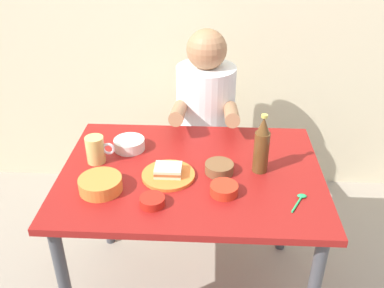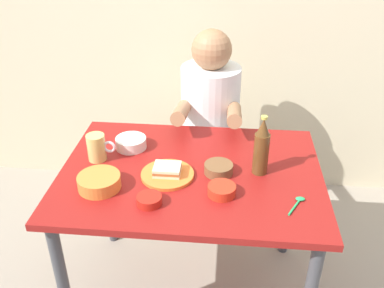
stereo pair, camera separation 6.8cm
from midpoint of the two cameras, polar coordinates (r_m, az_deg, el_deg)
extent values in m
cube|color=maroon|center=(1.81, 0.93, -3.95)|extent=(1.10, 0.80, 0.03)
cylinder|color=#3F3F44|center=(1.90, -15.75, -18.12)|extent=(0.05, 0.05, 0.71)
cylinder|color=#3F3F44|center=(2.38, -10.39, -6.04)|extent=(0.05, 0.05, 0.71)
cylinder|color=#3F3F44|center=(2.33, 13.76, -7.33)|extent=(0.05, 0.05, 0.71)
cylinder|color=#4C4C51|center=(2.62, 2.96, -5.69)|extent=(0.08, 0.08, 0.41)
cylinder|color=brown|center=(2.50, 3.09, -1.51)|extent=(0.34, 0.34, 0.04)
cylinder|color=white|center=(2.36, 3.28, 4.28)|extent=(0.32, 0.32, 0.52)
sphere|color=#A0704C|center=(2.23, 3.55, 12.50)|extent=(0.21, 0.21, 0.21)
cylinder|color=#A0704C|center=(2.09, -0.51, 4.27)|extent=(0.07, 0.31, 0.14)
cylinder|color=#A0704C|center=(2.09, 6.63, 3.94)|extent=(0.07, 0.31, 0.14)
cylinder|color=orange|center=(1.76, -2.21, -4.12)|extent=(0.22, 0.22, 0.01)
cube|color=beige|center=(1.76, -2.21, -3.77)|extent=(0.11, 0.09, 0.01)
cube|color=#9E592D|center=(1.75, -2.22, -3.44)|extent=(0.11, 0.09, 0.01)
cube|color=beige|center=(1.74, -2.23, -3.12)|extent=(0.11, 0.09, 0.01)
cylinder|color=#D1BC66|center=(1.88, -11.68, -0.47)|extent=(0.08, 0.08, 0.12)
torus|color=silver|center=(1.86, -9.99, -0.40)|extent=(0.06, 0.01, 0.06)
cylinder|color=#593819|center=(1.77, 10.31, -1.30)|extent=(0.06, 0.06, 0.18)
cone|color=#593819|center=(1.71, 10.69, 2.27)|extent=(0.05, 0.05, 0.07)
cylinder|color=#BFB74C|center=(1.69, 10.82, 3.49)|extent=(0.03, 0.03, 0.01)
cylinder|color=silver|center=(1.96, -7.19, 0.14)|extent=(0.14, 0.14, 0.05)
cylinder|color=tan|center=(1.96, -7.22, 0.42)|extent=(0.11, 0.11, 0.02)
cylinder|color=brown|center=(1.78, 4.68, -3.32)|extent=(0.12, 0.12, 0.04)
cylinder|color=brown|center=(1.77, 4.69, -3.08)|extent=(0.10, 0.10, 0.02)
cylinder|color=orange|center=(1.72, -11.22, -5.01)|extent=(0.17, 0.17, 0.05)
cylinder|color=#B25B2D|center=(1.71, -11.26, -4.68)|extent=(0.14, 0.14, 0.02)
cylinder|color=#B21E14|center=(1.61, -4.54, -7.50)|extent=(0.10, 0.10, 0.03)
cylinder|color=maroon|center=(1.61, -4.55, -7.29)|extent=(0.08, 0.08, 0.02)
cylinder|color=red|center=(1.66, 5.18, -6.19)|extent=(0.11, 0.11, 0.04)
cylinder|color=#A33521|center=(1.65, 5.20, -5.95)|extent=(0.09, 0.09, 0.02)
cylinder|color=#26A559|center=(1.65, 14.75, -8.16)|extent=(0.06, 0.10, 0.01)
ellipsoid|color=#26A559|center=(1.69, 15.43, -7.11)|extent=(0.04, 0.02, 0.01)
camera|label=1|loc=(0.03, -88.91, 0.64)|focal=39.81mm
camera|label=2|loc=(0.03, 91.09, -0.64)|focal=39.81mm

